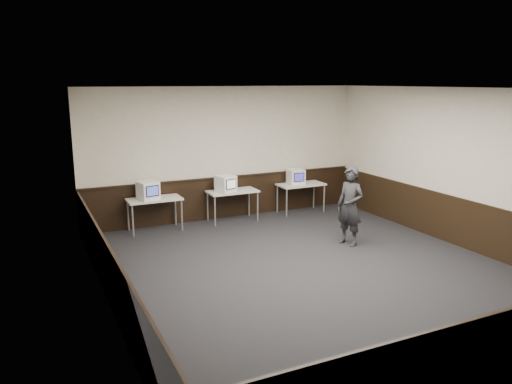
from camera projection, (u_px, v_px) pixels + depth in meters
The scene contains 17 objects.
floor at pixel (310, 270), 8.94m from camera, with size 8.00×8.00×0.00m, color black.
ceiling at pixel (315, 88), 8.24m from camera, with size 8.00×8.00×0.00m, color white.
back_wall at pixel (226, 153), 12.12m from camera, with size 7.00×7.00×0.00m, color beige.
left_wall at pixel (103, 204), 7.13m from camera, with size 8.00×8.00×0.00m, color beige.
right_wall at pixel (461, 168), 10.05m from camera, with size 8.00×8.00×0.00m, color beige.
wainscot_back at pixel (227, 197), 12.34m from camera, with size 6.98×0.04×1.00m, color black.
wainscot_front at pixel (507, 351), 5.32m from camera, with size 6.98×0.04×1.00m, color black.
wainscot_left at pixel (110, 276), 7.38m from camera, with size 0.04×7.98×1.00m, color black.
wainscot_right at pixel (455, 221), 10.29m from camera, with size 0.04×7.98×1.00m, color black.
wainscot_rail at pixel (227, 177), 12.21m from camera, with size 6.98×0.06×0.04m, color black.
desk_left at pixel (154, 201), 11.17m from camera, with size 1.20×0.60×0.75m.
desk_center at pixel (233, 193), 11.97m from camera, with size 1.20×0.60×0.75m.
desk_right at pixel (301, 186), 12.76m from camera, with size 1.20×0.60×0.75m.
emac_left at pixel (148, 190), 11.03m from camera, with size 0.49×0.50×0.40m.
emac_center at pixel (226, 184), 11.79m from camera, with size 0.49×0.50×0.39m.
emac_right at pixel (296, 177), 12.68m from camera, with size 0.42×0.44×0.38m.
person at pixel (350, 206), 10.20m from camera, with size 0.59×0.39×1.63m, color black.
Camera 1 is at (-4.49, -7.19, 3.32)m, focal length 35.00 mm.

